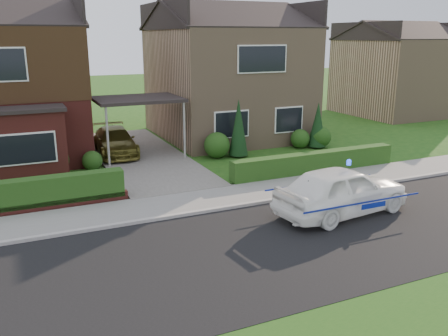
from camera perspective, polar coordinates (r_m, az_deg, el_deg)
ground at (r=12.63m, az=2.97°, el=-9.97°), size 120.00×120.00×0.00m
road at (r=12.63m, az=2.97°, el=-9.97°), size 60.00×6.00×0.02m
kerb at (r=15.16m, az=-2.34°, el=-5.23°), size 60.00×0.16×0.12m
sidewalk at (r=16.08m, az=-3.75°, el=-4.04°), size 60.00×2.00×0.10m
driveway at (r=22.40m, az=-10.03°, el=1.45°), size 3.80×12.00×0.12m
house_right at (r=26.58m, az=0.31°, el=11.76°), size 7.50×8.06×7.25m
carport_link at (r=21.88m, az=-10.32°, el=8.03°), size 3.80×3.00×2.77m
dwarf_wall at (r=16.28m, az=-24.89°, el=-4.79°), size 7.70×0.25×0.36m
hedge_left at (r=16.48m, az=-24.82°, el=-5.21°), size 7.50×0.55×0.90m
hedge_right at (r=19.78m, az=10.83°, el=-0.66°), size 7.50×0.55×0.80m
shrub_left_mid at (r=20.02m, az=-19.99°, el=0.81°), size 1.32×1.32×1.32m
shrub_left_near at (r=20.53m, az=-15.57°, el=0.85°), size 0.84×0.84×0.84m
shrub_right_near at (r=21.81m, az=-0.86°, el=2.76°), size 1.20×1.20×1.20m
shrub_right_mid at (r=24.08m, az=9.15°, el=3.51°), size 0.96×0.96×0.96m
shrub_right_far at (r=24.39m, az=11.51°, el=3.69°), size 1.08×1.08×1.08m
conifer_a at (r=21.90m, az=1.75°, el=4.68°), size 0.90×0.90×2.60m
conifer_b at (r=24.17m, az=11.19°, el=4.95°), size 0.90×0.90×2.20m
neighbour_right at (r=36.45m, az=19.96°, el=10.22°), size 6.50×7.00×5.20m
police_car at (r=15.29m, az=14.01°, el=-2.66°), size 4.19×4.74×1.72m
driveway_car at (r=22.66m, az=-12.97°, el=3.17°), size 1.90×4.23×1.20m
potted_plant_b at (r=16.92m, az=-18.91°, el=-2.63°), size 0.56×0.56×0.80m
potted_plant_c at (r=19.76m, az=-21.92°, el=-0.40°), size 0.59×0.59×0.76m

